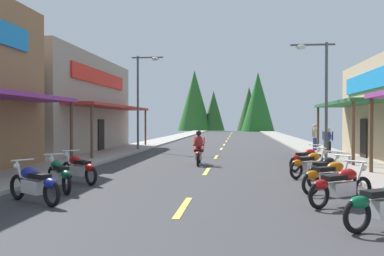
{
  "coord_description": "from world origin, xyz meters",
  "views": [
    {
      "loc": [
        1.29,
        -1.59,
        1.99
      ],
      "look_at": [
        -2.78,
        34.49,
        1.39
      ],
      "focal_mm": 39.61,
      "sensor_mm": 36.0,
      "label": 1
    }
  ],
  "objects_px": {
    "motorcycle_parked_right_1": "(341,185)",
    "motorcycle_parked_left_1": "(34,183)",
    "motorcycle_parked_left_2": "(59,174)",
    "streetlamp_left": "(142,89)",
    "streetlamp_right": "(319,84)",
    "rider_cruising_lead": "(199,150)",
    "motorcycle_parked_right_3": "(325,170)",
    "motorcycle_parked_right_5": "(307,159)",
    "motorcycle_parked_right_2": "(330,176)",
    "motorcycle_parked_right_4": "(310,164)",
    "pedestrian_by_shop": "(328,139)",
    "pedestrian_waiting": "(326,138)",
    "pedestrian_browsing": "(315,136)",
    "motorcycle_parked_left_3": "(79,168)"
  },
  "relations": [
    {
      "from": "streetlamp_left",
      "to": "motorcycle_parked_left_1",
      "type": "height_order",
      "value": "streetlamp_left"
    },
    {
      "from": "streetlamp_left",
      "to": "rider_cruising_lead",
      "type": "relative_size",
      "value": 2.93
    },
    {
      "from": "motorcycle_parked_left_1",
      "to": "pedestrian_waiting",
      "type": "height_order",
      "value": "pedestrian_waiting"
    },
    {
      "from": "streetlamp_left",
      "to": "motorcycle_parked_left_3",
      "type": "height_order",
      "value": "streetlamp_left"
    },
    {
      "from": "pedestrian_by_shop",
      "to": "motorcycle_parked_left_1",
      "type": "bearing_deg",
      "value": -35.27
    },
    {
      "from": "motorcycle_parked_left_2",
      "to": "pedestrian_browsing",
      "type": "height_order",
      "value": "pedestrian_browsing"
    },
    {
      "from": "pedestrian_browsing",
      "to": "streetlamp_right",
      "type": "bearing_deg",
      "value": 128.75
    },
    {
      "from": "motorcycle_parked_left_3",
      "to": "pedestrian_browsing",
      "type": "height_order",
      "value": "pedestrian_browsing"
    },
    {
      "from": "motorcycle_parked_right_3",
      "to": "motorcycle_parked_left_1",
      "type": "distance_m",
      "value": 8.42
    },
    {
      "from": "motorcycle_parked_right_2",
      "to": "pedestrian_browsing",
      "type": "relative_size",
      "value": 0.99
    },
    {
      "from": "motorcycle_parked_right_3",
      "to": "motorcycle_parked_left_2",
      "type": "relative_size",
      "value": 1.01
    },
    {
      "from": "streetlamp_left",
      "to": "streetlamp_right",
      "type": "height_order",
      "value": "streetlamp_left"
    },
    {
      "from": "motorcycle_parked_right_3",
      "to": "pedestrian_by_shop",
      "type": "height_order",
      "value": "pedestrian_by_shop"
    },
    {
      "from": "motorcycle_parked_right_2",
      "to": "motorcycle_parked_left_1",
      "type": "height_order",
      "value": "same"
    },
    {
      "from": "streetlamp_left",
      "to": "motorcycle_parked_right_1",
      "type": "bearing_deg",
      "value": -63.07
    },
    {
      "from": "streetlamp_right",
      "to": "motorcycle_parked_right_3",
      "type": "distance_m",
      "value": 8.2
    },
    {
      "from": "motorcycle_parked_right_5",
      "to": "streetlamp_left",
      "type": "bearing_deg",
      "value": 87.65
    },
    {
      "from": "motorcycle_parked_right_2",
      "to": "motorcycle_parked_right_5",
      "type": "bearing_deg",
      "value": 51.0
    },
    {
      "from": "pedestrian_by_shop",
      "to": "pedestrian_waiting",
      "type": "distance_m",
      "value": 1.21
    },
    {
      "from": "motorcycle_parked_right_1",
      "to": "motorcycle_parked_right_2",
      "type": "distance_m",
      "value": 1.77
    },
    {
      "from": "motorcycle_parked_right_5",
      "to": "pedestrian_by_shop",
      "type": "distance_m",
      "value": 8.75
    },
    {
      "from": "motorcycle_parked_right_1",
      "to": "motorcycle_parked_left_3",
      "type": "height_order",
      "value": "same"
    },
    {
      "from": "motorcycle_parked_right_1",
      "to": "motorcycle_parked_right_3",
      "type": "bearing_deg",
      "value": 48.03
    },
    {
      "from": "motorcycle_parked_right_1",
      "to": "motorcycle_parked_right_3",
      "type": "xyz_separation_m",
      "value": [
        0.27,
        3.2,
        0.0
      ]
    },
    {
      "from": "motorcycle_parked_right_4",
      "to": "motorcycle_parked_right_1",
      "type": "bearing_deg",
      "value": -133.83
    },
    {
      "from": "rider_cruising_lead",
      "to": "pedestrian_waiting",
      "type": "bearing_deg",
      "value": -45.32
    },
    {
      "from": "motorcycle_parked_right_2",
      "to": "motorcycle_parked_left_1",
      "type": "relative_size",
      "value": 0.95
    },
    {
      "from": "motorcycle_parked_right_1",
      "to": "motorcycle_parked_right_2",
      "type": "relative_size",
      "value": 1.0
    },
    {
      "from": "streetlamp_left",
      "to": "pedestrian_by_shop",
      "type": "bearing_deg",
      "value": -8.78
    },
    {
      "from": "motorcycle_parked_right_1",
      "to": "motorcycle_parked_left_3",
      "type": "relative_size",
      "value": 1.02
    },
    {
      "from": "rider_cruising_lead",
      "to": "pedestrian_waiting",
      "type": "height_order",
      "value": "pedestrian_waiting"
    },
    {
      "from": "motorcycle_parked_right_2",
      "to": "rider_cruising_lead",
      "type": "xyz_separation_m",
      "value": [
        -4.31,
        7.09,
        0.17
      ]
    },
    {
      "from": "motorcycle_parked_right_3",
      "to": "motorcycle_parked_right_5",
      "type": "bearing_deg",
      "value": 38.16
    },
    {
      "from": "streetlamp_left",
      "to": "motorcycle_parked_right_1",
      "type": "relative_size",
      "value": 3.56
    },
    {
      "from": "motorcycle_parked_right_3",
      "to": "rider_cruising_lead",
      "type": "relative_size",
      "value": 0.81
    },
    {
      "from": "rider_cruising_lead",
      "to": "pedestrian_by_shop",
      "type": "height_order",
      "value": "pedestrian_by_shop"
    },
    {
      "from": "pedestrian_by_shop",
      "to": "motorcycle_parked_right_3",
      "type": "bearing_deg",
      "value": -14.71
    },
    {
      "from": "pedestrian_by_shop",
      "to": "streetlamp_right",
      "type": "bearing_deg",
      "value": -19.18
    },
    {
      "from": "motorcycle_parked_right_1",
      "to": "motorcycle_parked_left_1",
      "type": "relative_size",
      "value": 0.94
    },
    {
      "from": "motorcycle_parked_right_1",
      "to": "motorcycle_parked_right_4",
      "type": "distance_m",
      "value": 5.03
    },
    {
      "from": "motorcycle_parked_left_1",
      "to": "motorcycle_parked_left_2",
      "type": "relative_size",
      "value": 1.09
    },
    {
      "from": "motorcycle_parked_right_4",
      "to": "streetlamp_left",
      "type": "bearing_deg",
      "value": 83.31
    },
    {
      "from": "motorcycle_parked_left_1",
      "to": "motorcycle_parked_left_2",
      "type": "height_order",
      "value": "same"
    },
    {
      "from": "pedestrian_by_shop",
      "to": "pedestrian_waiting",
      "type": "relative_size",
      "value": 0.98
    },
    {
      "from": "streetlamp_right",
      "to": "motorcycle_parked_right_2",
      "type": "bearing_deg",
      "value": -98.47
    },
    {
      "from": "motorcycle_parked_right_4",
      "to": "pedestrian_browsing",
      "type": "bearing_deg",
      "value": 36.79
    },
    {
      "from": "pedestrian_browsing",
      "to": "motorcycle_parked_left_3",
      "type": "bearing_deg",
      "value": 103.22
    },
    {
      "from": "motorcycle_parked_left_2",
      "to": "motorcycle_parked_right_3",
      "type": "bearing_deg",
      "value": -115.04
    },
    {
      "from": "streetlamp_left",
      "to": "rider_cruising_lead",
      "type": "distance_m",
      "value": 10.11
    },
    {
      "from": "streetlamp_right",
      "to": "rider_cruising_lead",
      "type": "distance_m",
      "value": 6.68
    }
  ]
}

